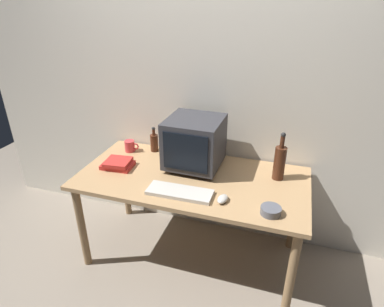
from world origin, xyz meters
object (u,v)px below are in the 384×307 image
object	(u,v)px
keyboard	(180,192)
computer_mouse	(223,199)
mug	(130,146)
bottle_short	(154,142)
crt_monitor	(194,143)
cd_spindle	(271,211)
bottle_tall	(280,162)
book_stack	(118,164)

from	to	relation	value
keyboard	computer_mouse	size ratio (longest dim) A/B	4.20
computer_mouse	mug	xyz separation A→B (m)	(-0.87, 0.46, 0.03)
computer_mouse	bottle_short	world-z (taller)	bottle_short
bottle_short	crt_monitor	bearing A→B (deg)	-21.47
crt_monitor	bottle_short	size ratio (longest dim) A/B	1.91
computer_mouse	cd_spindle	distance (m)	0.29
bottle_tall	cd_spindle	bearing A→B (deg)	-90.75
keyboard	computer_mouse	bearing A→B (deg)	-0.84
bottle_short	computer_mouse	bearing A→B (deg)	-37.53
crt_monitor	computer_mouse	xyz separation A→B (m)	(0.30, -0.37, -0.17)
bottle_tall	book_stack	world-z (taller)	bottle_tall
book_stack	cd_spindle	distance (m)	1.14
crt_monitor	book_stack	world-z (taller)	crt_monitor
keyboard	bottle_tall	xyz separation A→B (m)	(0.58, 0.39, 0.12)
book_stack	computer_mouse	bearing A→B (deg)	-12.83
computer_mouse	bottle_short	bearing A→B (deg)	150.97
bottle_short	mug	distance (m)	0.20
keyboard	computer_mouse	xyz separation A→B (m)	(0.28, 0.00, 0.01)
bottle_tall	crt_monitor	bearing A→B (deg)	-178.74
bottle_short	cd_spindle	distance (m)	1.13
crt_monitor	cd_spindle	world-z (taller)	crt_monitor
computer_mouse	bottle_tall	bearing A→B (deg)	60.88
crt_monitor	bottle_tall	xyz separation A→B (m)	(0.60, 0.01, -0.06)
book_stack	crt_monitor	bearing A→B (deg)	19.36
bottle_short	book_stack	xyz separation A→B (m)	(-0.14, -0.34, -0.05)
computer_mouse	bottle_tall	size ratio (longest dim) A/B	0.29
bottle_tall	computer_mouse	bearing A→B (deg)	-127.62
bottle_short	book_stack	size ratio (longest dim) A/B	0.90
book_stack	mug	distance (m)	0.27
crt_monitor	computer_mouse	bearing A→B (deg)	-51.33
mug	cd_spindle	world-z (taller)	mug
bottle_tall	bottle_short	size ratio (longest dim) A/B	1.65
bottle_short	bottle_tall	bearing A→B (deg)	-8.01
computer_mouse	book_stack	distance (m)	0.85
crt_monitor	bottle_tall	size ratio (longest dim) A/B	1.16
crt_monitor	computer_mouse	size ratio (longest dim) A/B	3.95
crt_monitor	bottle_short	world-z (taller)	crt_monitor
computer_mouse	keyboard	bearing A→B (deg)	-171.15
mug	cd_spindle	bearing A→B (deg)	-23.09
keyboard	bottle_short	world-z (taller)	bottle_short
book_stack	mug	bearing A→B (deg)	98.30
cd_spindle	bottle_tall	bearing A→B (deg)	89.25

